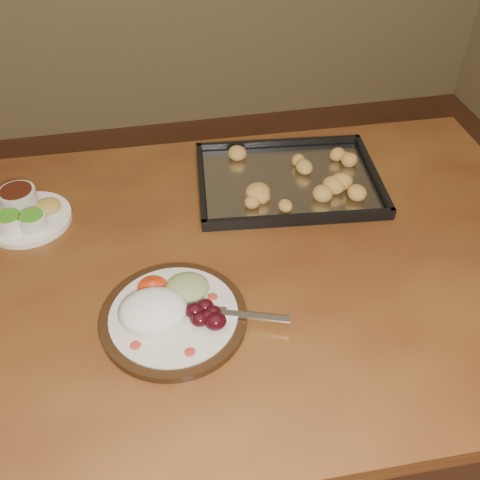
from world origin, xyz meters
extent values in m
cube|color=brown|center=(0.26, 0.14, 0.73)|extent=(1.52, 0.94, 0.04)
cylinder|color=#523018|center=(0.95, 0.50, 0.35)|extent=(0.07, 0.07, 0.71)
cylinder|color=black|center=(0.19, 0.01, 0.76)|extent=(0.26, 0.26, 0.02)
cylinder|color=beige|center=(0.19, 0.01, 0.77)|extent=(0.23, 0.23, 0.01)
ellipsoid|color=#B3312B|center=(0.12, -0.05, 0.77)|extent=(0.02, 0.02, 0.00)
ellipsoid|color=#B3312B|center=(0.21, -0.08, 0.77)|extent=(0.02, 0.02, 0.00)
ellipsoid|color=#B3312B|center=(0.26, 0.03, 0.77)|extent=(0.02, 0.02, 0.00)
ellipsoid|color=#B3312B|center=(0.11, 0.04, 0.77)|extent=(0.02, 0.02, 0.00)
ellipsoid|color=white|center=(0.16, 0.01, 0.78)|extent=(0.14, 0.12, 0.05)
ellipsoid|color=#3F0912|center=(0.23, -0.02, 0.78)|extent=(0.03, 0.03, 0.02)
ellipsoid|color=#3F0912|center=(0.26, -0.01, 0.78)|extent=(0.03, 0.03, 0.02)
ellipsoid|color=#3F0912|center=(0.25, 0.00, 0.78)|extent=(0.03, 0.03, 0.02)
ellipsoid|color=#3F0912|center=(0.26, -0.03, 0.78)|extent=(0.03, 0.03, 0.02)
ellipsoid|color=#3F0912|center=(0.23, 0.00, 0.78)|extent=(0.03, 0.03, 0.02)
ellipsoid|color=#3F0912|center=(0.25, -0.02, 0.78)|extent=(0.03, 0.03, 0.02)
ellipsoid|color=tan|center=(0.22, 0.06, 0.78)|extent=(0.09, 0.09, 0.03)
cone|color=red|center=(0.16, 0.08, 0.78)|extent=(0.07, 0.07, 0.03)
cube|color=silver|center=(0.33, -0.03, 0.77)|extent=(0.12, 0.05, 0.00)
cube|color=silver|center=(0.27, 0.00, 0.77)|extent=(0.04, 0.03, 0.00)
cylinder|color=silver|center=(0.24, 0.00, 0.77)|extent=(0.03, 0.01, 0.00)
cylinder|color=silver|center=(0.24, 0.00, 0.77)|extent=(0.03, 0.01, 0.00)
cylinder|color=silver|center=(0.25, 0.01, 0.77)|extent=(0.03, 0.01, 0.00)
cylinder|color=silver|center=(0.25, 0.01, 0.77)|extent=(0.03, 0.01, 0.00)
cylinder|color=white|center=(-0.08, 0.34, 0.76)|extent=(0.18, 0.18, 0.01)
cylinder|color=silver|center=(-0.11, 0.31, 0.78)|extent=(0.06, 0.06, 0.03)
cylinder|color=#439D1F|center=(-0.11, 0.31, 0.80)|extent=(0.05, 0.05, 0.00)
cylinder|color=silver|center=(-0.07, 0.30, 0.78)|extent=(0.06, 0.06, 0.03)
cylinder|color=#439D1F|center=(-0.07, 0.30, 0.80)|extent=(0.05, 0.05, 0.00)
cylinder|color=silver|center=(-0.10, 0.38, 0.79)|extent=(0.08, 0.08, 0.04)
cylinder|color=#39140A|center=(-0.10, 0.38, 0.81)|extent=(0.07, 0.07, 0.00)
ellipsoid|color=gold|center=(-0.04, 0.36, 0.77)|extent=(0.05, 0.05, 0.02)
cube|color=black|center=(0.50, 0.36, 0.75)|extent=(0.44, 0.34, 0.01)
cube|color=black|center=(0.51, 0.51, 0.77)|extent=(0.41, 0.05, 0.02)
cube|color=black|center=(0.48, 0.22, 0.77)|extent=(0.41, 0.05, 0.02)
cube|color=black|center=(0.70, 0.34, 0.77)|extent=(0.04, 0.30, 0.02)
cube|color=black|center=(0.29, 0.38, 0.77)|extent=(0.04, 0.30, 0.02)
cube|color=#B0B0B4|center=(0.50, 0.36, 0.76)|extent=(0.41, 0.31, 0.00)
ellipsoid|color=gold|center=(0.55, 0.36, 0.78)|extent=(0.05, 0.04, 0.03)
ellipsoid|color=gold|center=(0.60, 0.38, 0.78)|extent=(0.06, 0.06, 0.03)
ellipsoid|color=gold|center=(0.55, 0.43, 0.78)|extent=(0.06, 0.06, 0.03)
ellipsoid|color=gold|center=(0.53, 0.41, 0.78)|extent=(0.05, 0.05, 0.03)
ellipsoid|color=gold|center=(0.48, 0.44, 0.78)|extent=(0.05, 0.05, 0.03)
ellipsoid|color=gold|center=(0.47, 0.39, 0.78)|extent=(0.06, 0.06, 0.03)
ellipsoid|color=gold|center=(0.40, 0.40, 0.78)|extent=(0.06, 0.06, 0.03)
ellipsoid|color=gold|center=(0.42, 0.37, 0.78)|extent=(0.05, 0.04, 0.03)
ellipsoid|color=gold|center=(0.38, 0.35, 0.78)|extent=(0.06, 0.06, 0.03)
ellipsoid|color=gold|center=(0.43, 0.31, 0.78)|extent=(0.06, 0.06, 0.03)
ellipsoid|color=gold|center=(0.48, 0.33, 0.78)|extent=(0.05, 0.05, 0.03)
ellipsoid|color=gold|center=(0.51, 0.30, 0.78)|extent=(0.05, 0.05, 0.03)
ellipsoid|color=gold|center=(0.53, 0.29, 0.78)|extent=(0.06, 0.06, 0.03)
ellipsoid|color=gold|center=(0.61, 0.33, 0.78)|extent=(0.06, 0.06, 0.03)
camera|label=1|loc=(0.19, -0.60, 1.50)|focal=40.00mm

